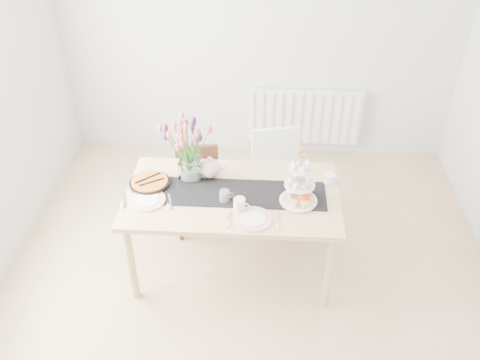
# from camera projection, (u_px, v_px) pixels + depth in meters

# --- Properties ---
(room_shell) EXTENTS (4.50, 4.50, 4.50)m
(room_shell) POSITION_uv_depth(u_px,v_px,m) (249.00, 165.00, 3.14)
(room_shell) COLOR tan
(room_shell) RESTS_ON ground
(radiator) EXTENTS (1.20, 0.08, 0.60)m
(radiator) POSITION_uv_depth(u_px,v_px,m) (305.00, 117.00, 5.38)
(radiator) COLOR white
(radiator) RESTS_ON room_shell
(dining_table) EXTENTS (1.60, 0.90, 0.75)m
(dining_table) POSITION_uv_depth(u_px,v_px,m) (232.00, 201.00, 3.85)
(dining_table) COLOR tan
(dining_table) RESTS_ON ground
(chair_brown) EXTENTS (0.45, 0.45, 0.75)m
(chair_brown) POSITION_uv_depth(u_px,v_px,m) (198.00, 183.00, 4.46)
(chair_brown) COLOR #391E15
(chair_brown) RESTS_ON ground
(chair_white) EXTENTS (0.51, 0.51, 0.86)m
(chair_white) POSITION_uv_depth(u_px,v_px,m) (277.00, 170.00, 4.49)
(chair_white) COLOR white
(chair_white) RESTS_ON ground
(table_runner) EXTENTS (1.40, 0.35, 0.01)m
(table_runner) POSITION_uv_depth(u_px,v_px,m) (232.00, 193.00, 3.81)
(table_runner) COLOR black
(table_runner) RESTS_ON dining_table
(tulip_vase) EXTENTS (0.61, 0.61, 0.52)m
(tulip_vase) POSITION_uv_depth(u_px,v_px,m) (189.00, 141.00, 3.78)
(tulip_vase) COLOR silver
(tulip_vase) RESTS_ON dining_table
(cake_stand) EXTENTS (0.28, 0.28, 0.41)m
(cake_stand) POSITION_uv_depth(u_px,v_px,m) (299.00, 189.00, 3.66)
(cake_stand) COLOR gold
(cake_stand) RESTS_ON dining_table
(teapot) EXTENTS (0.30, 0.26, 0.17)m
(teapot) POSITION_uv_depth(u_px,v_px,m) (210.00, 168.00, 3.93)
(teapot) COLOR silver
(teapot) RESTS_ON dining_table
(cream_jug) EXTENTS (0.09, 0.09, 0.08)m
(cream_jug) POSITION_uv_depth(u_px,v_px,m) (329.00, 179.00, 3.89)
(cream_jug) COLOR white
(cream_jug) RESTS_ON dining_table
(tart_tin) EXTENTS (0.31, 0.31, 0.04)m
(tart_tin) POSITION_uv_depth(u_px,v_px,m) (150.00, 183.00, 3.89)
(tart_tin) COLOR black
(tart_tin) RESTS_ON dining_table
(mug_grey) EXTENTS (0.09, 0.09, 0.09)m
(mug_grey) POSITION_uv_depth(u_px,v_px,m) (225.00, 196.00, 3.71)
(mug_grey) COLOR slate
(mug_grey) RESTS_ON dining_table
(mug_white) EXTENTS (0.11, 0.11, 0.10)m
(mug_white) POSITION_uv_depth(u_px,v_px,m) (239.00, 205.00, 3.62)
(mug_white) COLOR silver
(mug_white) RESTS_ON dining_table
(mug_orange) EXTENTS (0.12, 0.12, 0.10)m
(mug_orange) POSITION_uv_depth(u_px,v_px,m) (304.00, 198.00, 3.68)
(mug_orange) COLOR #F8501B
(mug_orange) RESTS_ON dining_table
(plate_left) EXTENTS (0.34, 0.34, 0.01)m
(plate_left) POSITION_uv_depth(u_px,v_px,m) (147.00, 200.00, 3.73)
(plate_left) COLOR white
(plate_left) RESTS_ON dining_table
(plate_right) EXTENTS (0.31, 0.31, 0.01)m
(plate_right) POSITION_uv_depth(u_px,v_px,m) (253.00, 219.00, 3.56)
(plate_right) COLOR white
(plate_right) RESTS_ON dining_table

